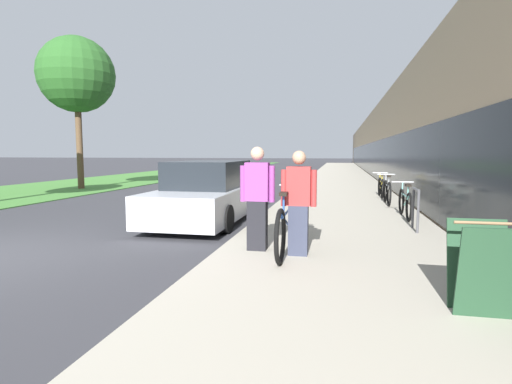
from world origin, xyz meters
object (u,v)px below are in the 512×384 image
at_px(person_bystander, 257,199).
at_px(cruiser_bike_nearest, 405,203).
at_px(cruiser_bike_middle, 387,192).
at_px(cruiser_bike_farthest, 381,187).
at_px(bike_rack_hoop, 416,205).
at_px(sandwich_board_sign, 483,268).
at_px(person_rider, 299,203).
at_px(parked_sedan_curbside, 209,194).
at_px(tandem_bicycle, 288,224).
at_px(street_tree_far, 76,75).

height_order(person_bystander, cruiser_bike_nearest, person_bystander).
bearing_deg(cruiser_bike_middle, person_bystander, -113.00).
bearing_deg(person_bystander, cruiser_bike_farthest, 72.09).
xyz_separation_m(bike_rack_hoop, sandwich_board_sign, (-0.13, -4.25, -0.06)).
height_order(cruiser_bike_nearest, cruiser_bike_farthest, cruiser_bike_farthest).
distance_m(person_rider, parked_sedan_curbside, 4.17).
distance_m(tandem_bicycle, cruiser_bike_middle, 6.54).
distance_m(person_bystander, cruiser_bike_farthest, 8.76).
height_order(person_bystander, cruiser_bike_middle, person_bystander).
distance_m(person_rider, cruiser_bike_nearest, 4.52).
xyz_separation_m(cruiser_bike_nearest, sandwich_board_sign, (-0.17, -5.82, 0.09)).
xyz_separation_m(person_rider, street_tree_far, (-10.98, 10.21, 4.19)).
height_order(bike_rack_hoop, sandwich_board_sign, sandwich_board_sign).
distance_m(cruiser_bike_middle, parked_sedan_curbside, 5.53).
distance_m(cruiser_bike_nearest, cruiser_bike_farthest, 4.54).
relative_size(tandem_bicycle, bike_rack_hoop, 3.06).
relative_size(cruiser_bike_farthest, sandwich_board_sign, 1.83).
bearing_deg(parked_sedan_curbside, cruiser_bike_farthest, 48.82).
bearing_deg(parked_sedan_curbside, person_rider, -52.66).
bearing_deg(parked_sedan_curbside, tandem_bicycle, -52.06).
distance_m(person_rider, street_tree_far, 15.57).
bearing_deg(parked_sedan_curbside, person_bystander, -59.31).
xyz_separation_m(person_rider, sandwich_board_sign, (1.96, -1.86, -0.34)).
bearing_deg(sandwich_board_sign, cruiser_bike_middle, 89.72).
bearing_deg(tandem_bicycle, sandwich_board_sign, -45.27).
distance_m(cruiser_bike_nearest, cruiser_bike_middle, 2.52).
bearing_deg(tandem_bicycle, person_rider, -58.82).
xyz_separation_m(person_bystander, street_tree_far, (-10.31, 10.03, 4.15)).
bearing_deg(cruiser_bike_nearest, bike_rack_hoop, -91.53).
bearing_deg(sandwich_board_sign, cruiser_bike_nearest, 88.33).
bearing_deg(street_tree_far, person_rider, -42.93).
relative_size(person_rider, street_tree_far, 0.23).
bearing_deg(person_rider, cruiser_bike_middle, 72.84).
bearing_deg(cruiser_bike_nearest, parked_sedan_curbside, -172.05).
bearing_deg(sandwich_board_sign, street_tree_far, 137.00).
xyz_separation_m(person_rider, person_bystander, (-0.67, 0.19, 0.03)).
height_order(person_bystander, street_tree_far, street_tree_far).
xyz_separation_m(cruiser_bike_middle, cruiser_bike_farthest, (0.02, 2.02, -0.02)).
distance_m(person_bystander, cruiser_bike_nearest, 4.72).
height_order(person_bystander, sandwich_board_sign, person_bystander).
bearing_deg(person_rider, parked_sedan_curbside, 127.34).
height_order(tandem_bicycle, person_bystander, person_bystander).
height_order(bike_rack_hoop, cruiser_bike_nearest, bike_rack_hoop).
relative_size(person_bystander, cruiser_bike_farthest, 1.00).
bearing_deg(cruiser_bike_middle, sandwich_board_sign, -90.28).
xyz_separation_m(cruiser_bike_nearest, cruiser_bike_middle, (-0.13, 2.52, 0.02)).
distance_m(tandem_bicycle, cruiser_bike_nearest, 4.32).
height_order(cruiser_bike_farthest, street_tree_far, street_tree_far).
bearing_deg(street_tree_far, sandwich_board_sign, -43.00).
relative_size(person_bystander, bike_rack_hoop, 1.94).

